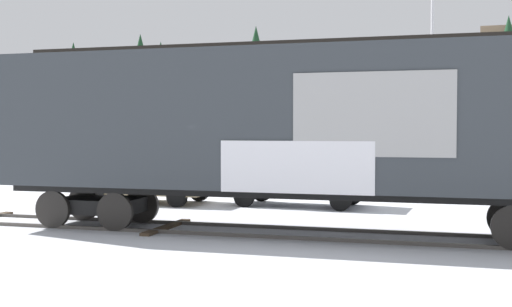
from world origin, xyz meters
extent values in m
plane|color=silver|center=(0.00, 0.00, 0.00)|extent=(260.00, 260.00, 0.00)
cube|color=#4C4742|center=(1.10, -0.72, 0.04)|extent=(59.83, 4.74, 0.08)
cube|color=#4C4742|center=(1.21, 0.72, 0.04)|extent=(59.83, 4.74, 0.08)
cube|color=#423323|center=(-2.28, 0.27, 0.04)|extent=(0.43, 2.51, 0.07)
cube|color=#33383D|center=(1.15, 0.00, 2.66)|extent=(14.97, 3.96, 3.12)
cube|color=#2D2823|center=(1.15, 0.00, 4.34)|extent=(14.05, 1.49, 0.24)
cube|color=#999999|center=(2.73, -1.55, 2.73)|extent=(3.25, 0.28, 1.72)
cube|color=silver|center=(1.16, -1.44, 1.64)|extent=(3.28, 0.28, 1.10)
cube|color=black|center=(1.15, 0.00, 0.99)|extent=(14.58, 2.67, 0.20)
cube|color=black|center=(-4.14, 0.41, 0.51)|extent=(2.19, 1.43, 0.36)
cylinder|color=black|center=(-5.04, -0.24, 0.46)|extent=(0.93, 0.19, 0.92)
cylinder|color=black|center=(-4.93, 1.19, 0.46)|extent=(0.93, 0.19, 0.92)
cylinder|color=black|center=(-3.35, -0.37, 0.46)|extent=(0.93, 0.19, 0.92)
cylinder|color=black|center=(-3.24, 1.06, 0.46)|extent=(0.93, 0.19, 0.92)
cylinder|color=black|center=(5.66, 0.37, 0.46)|extent=(0.93, 0.19, 0.92)
cylinder|color=silver|center=(4.52, 10.54, 4.76)|extent=(0.12, 0.12, 9.52)
cube|color=gray|center=(0.00, 63.71, 4.30)|extent=(110.72, 42.22, 8.59)
cube|color=#8C725B|center=(13.49, 51.05, 10.30)|extent=(5.18, 3.78, 3.41)
cube|color=#9E9384|center=(3.64, 51.05, 9.66)|extent=(6.77, 4.31, 2.14)
cone|color=#193D23|center=(-11.33, 53.96, 10.99)|extent=(2.39, 2.39, 4.78)
cone|color=#193D23|center=(13.10, 47.87, 10.62)|extent=(2.02, 2.02, 4.05)
cone|color=#193D23|center=(-31.07, 51.39, 10.23)|extent=(1.63, 1.63, 3.27)
cone|color=#193D23|center=(-22.14, 54.33, 10.33)|extent=(1.73, 1.73, 3.46)
cone|color=#193D23|center=(-24.77, 54.95, 10.84)|extent=(2.24, 2.24, 4.48)
cube|color=#9E8966|center=(-4.79, 5.56, 0.71)|extent=(4.41, 2.33, 0.78)
cube|color=#2D333D|center=(-4.96, 5.57, 1.39)|extent=(2.18, 1.91, 0.58)
cylinder|color=black|center=(-3.26, 6.30, 0.32)|extent=(0.66, 0.29, 0.64)
cylinder|color=black|center=(-3.45, 4.51, 0.32)|extent=(0.66, 0.29, 0.64)
cylinder|color=black|center=(-6.13, 6.60, 0.32)|extent=(0.66, 0.29, 0.64)
cylinder|color=black|center=(-6.32, 4.81, 0.32)|extent=(0.66, 0.29, 0.64)
cube|color=#B7BABF|center=(0.22, 5.64, 0.69)|extent=(4.71, 2.36, 0.75)
cube|color=#2D333D|center=(0.06, 5.66, 1.43)|extent=(2.12, 1.83, 0.72)
cylinder|color=black|center=(1.85, 6.25, 0.32)|extent=(0.66, 0.31, 0.64)
cylinder|color=black|center=(1.62, 4.60, 0.32)|extent=(0.66, 0.31, 0.64)
cylinder|color=black|center=(-1.19, 6.67, 0.32)|extent=(0.66, 0.31, 0.64)
cylinder|color=black|center=(-1.42, 5.02, 0.32)|extent=(0.66, 0.31, 0.64)
camera|label=1|loc=(3.17, -15.03, 2.44)|focal=46.37mm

